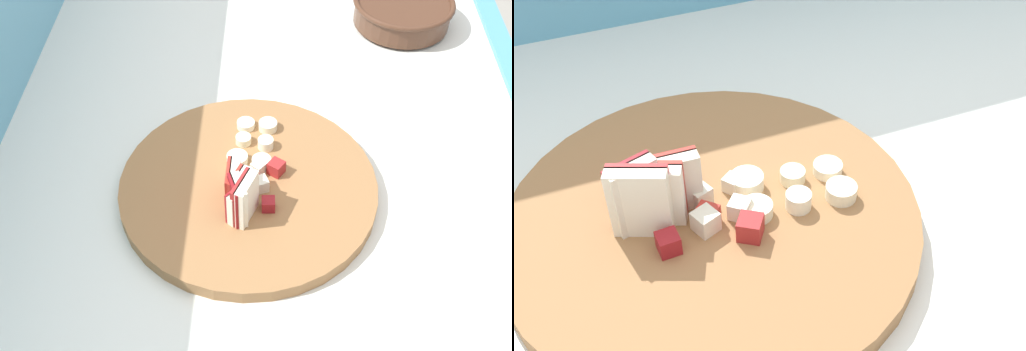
{
  "view_description": "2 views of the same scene",
  "coord_description": "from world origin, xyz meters",
  "views": [
    {
      "loc": [
        -0.6,
        0.01,
        1.58
      ],
      "look_at": [
        -0.03,
        0.03,
        0.97
      ],
      "focal_mm": 43.86,
      "sensor_mm": 36.0,
      "label": 1
    },
    {
      "loc": [
        -0.12,
        -0.34,
        1.35
      ],
      "look_at": [
        0.02,
        0.02,
        0.99
      ],
      "focal_mm": 46.1,
      "sensor_mm": 36.0,
      "label": 2
    }
  ],
  "objects": [
    {
      "name": "tiled_countertop",
      "position": [
        0.0,
        -0.0,
        0.46
      ],
      "size": [
        1.11,
        0.83,
        0.93
      ],
      "color": "silver",
      "rests_on": "ground"
    },
    {
      "name": "apple_dice_pile",
      "position": [
        -0.02,
        0.02,
        0.95
      ],
      "size": [
        0.09,
        0.08,
        0.02
      ],
      "color": "beige",
      "rests_on": "cutting_board"
    },
    {
      "name": "apple_wedge_fan",
      "position": [
        -0.07,
        0.05,
        0.98
      ],
      "size": [
        0.08,
        0.04,
        0.07
      ],
      "color": "maroon",
      "rests_on": "cutting_board"
    },
    {
      "name": "ceramic_bowl",
      "position": [
        0.4,
        -0.23,
        0.96
      ],
      "size": [
        0.18,
        0.18,
        0.05
      ],
      "color": "#4C2D1E",
      "rests_on": "tiled_countertop"
    },
    {
      "name": "cutting_board",
      "position": [
        -0.02,
        0.04,
        0.94
      ],
      "size": [
        0.36,
        0.36,
        0.02
      ],
      "primitive_type": "cylinder",
      "color": "olive",
      "rests_on": "tiled_countertop"
    },
    {
      "name": "banana_slice_rows",
      "position": [
        0.05,
        0.03,
        0.95
      ],
      "size": [
        0.11,
        0.07,
        0.02
      ],
      "color": "#F4EAC6",
      "rests_on": "cutting_board"
    },
    {
      "name": "tile_backsplash",
      "position": [
        0.0,
        0.44,
        0.66
      ],
      "size": [
        2.4,
        0.04,
        1.32
      ],
      "primitive_type": "cube",
      "color": "#5BA3C1",
      "rests_on": "ground"
    }
  ]
}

